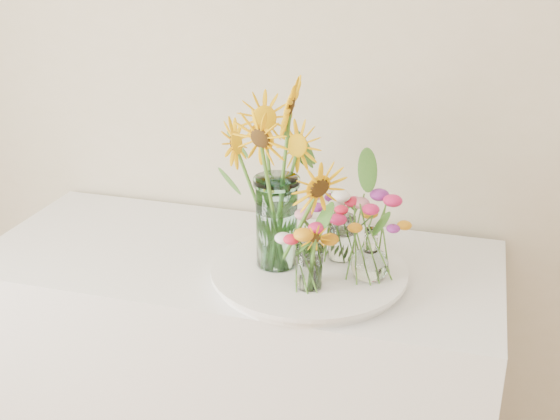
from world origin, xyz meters
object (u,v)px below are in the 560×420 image
object	(u,v)px
tray	(309,274)
mason_jar	(277,222)
small_vase_b	(370,254)
small_vase_c	(342,238)
small_vase_a	(309,267)
counter	(241,391)

from	to	relation	value
tray	mason_jar	world-z (taller)	mason_jar
small_vase_b	small_vase_c	bearing A→B (deg)	135.64
tray	small_vase_b	world-z (taller)	small_vase_b
small_vase_b	small_vase_c	world-z (taller)	small_vase_b
mason_jar	small_vase_b	world-z (taller)	mason_jar
tray	small_vase_a	bearing A→B (deg)	-76.70
small_vase_a	small_vase_b	world-z (taller)	small_vase_b
counter	tray	bearing A→B (deg)	-17.92
small_vase_b	tray	bearing A→B (deg)	176.97
small_vase_a	small_vase_c	size ratio (longest dim) A/B	0.93
small_vase_a	small_vase_c	xyz separation A→B (m)	(0.04, 0.17, 0.00)
small_vase_a	counter	bearing A→B (deg)	145.56
tray	small_vase_a	xyz separation A→B (m)	(0.02, -0.09, 0.07)
counter	small_vase_a	size ratio (longest dim) A/B	12.38
counter	small_vase_c	xyz separation A→B (m)	(0.28, 0.01, 0.54)
mason_jar	small_vase_b	distance (m)	0.24
mason_jar	small_vase_a	size ratio (longest dim) A/B	2.14
mason_jar	counter	bearing A→B (deg)	151.08
counter	small_vase_a	bearing A→B (deg)	-34.44
tray	mason_jar	xyz separation A→B (m)	(-0.08, -0.00, 0.13)
counter	small_vase_c	bearing A→B (deg)	1.55
mason_jar	small_vase_c	size ratio (longest dim) A/B	2.00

